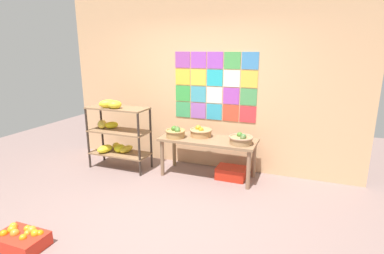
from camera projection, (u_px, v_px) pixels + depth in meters
name	position (u px, v px, depth m)	size (l,w,h in m)	color
ground	(153.00, 220.00, 3.61)	(9.77, 9.77, 0.00)	#7B635E
back_wall_with_art	(206.00, 79.00, 4.96)	(5.01, 0.07, 3.00)	tan
banana_shelf_unit	(116.00, 132.00, 5.07)	(1.02, 0.53, 1.18)	#2E241E
display_table	(208.00, 144.00, 4.71)	(1.49, 0.58, 0.62)	#846345
fruit_basket_back_left	(201.00, 132.00, 4.80)	(0.36, 0.36, 0.17)	#AD7C4C
fruit_basket_right	(176.00, 132.00, 4.74)	(0.32, 0.32, 0.18)	#A77C47
fruit_basket_left	(241.00, 139.00, 4.41)	(0.36, 0.36, 0.17)	#9D774F
produce_crate_under_table	(231.00, 173.00, 4.73)	(0.45, 0.31, 0.18)	red
orange_crate_foreground	(22.00, 239.00, 3.10)	(0.51, 0.33, 0.21)	red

